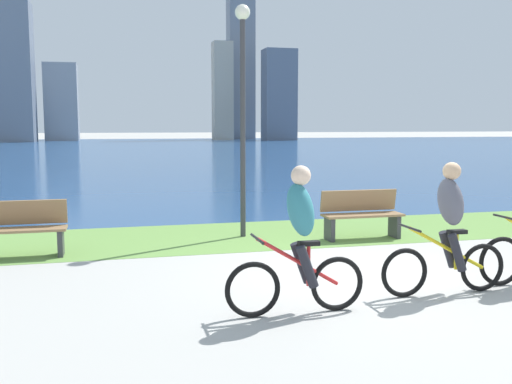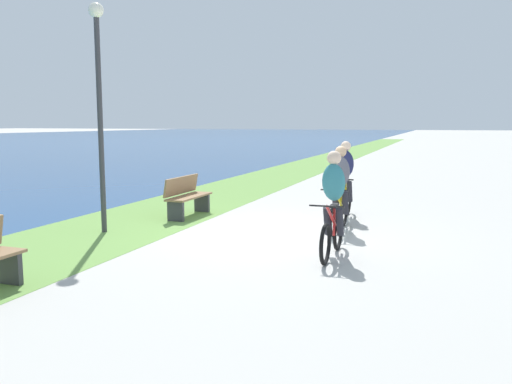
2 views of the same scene
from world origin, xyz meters
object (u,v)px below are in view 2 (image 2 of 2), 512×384
(cyclist_distant_rear, at_px, (345,180))
(bench_near_path, at_px, (187,196))
(cyclist_trailing, at_px, (340,189))
(lamppost_tall, at_px, (99,86))
(cyclist_lead, at_px, (333,204))

(cyclist_distant_rear, distance_m, bench_near_path, 3.53)
(cyclist_trailing, relative_size, lamppost_tall, 0.40)
(bench_near_path, bearing_deg, cyclist_distant_rear, -74.11)
(bench_near_path, bearing_deg, cyclist_trailing, -97.19)
(cyclist_lead, xyz_separation_m, cyclist_distant_rear, (3.44, 0.43, 0.01))
(cyclist_lead, height_order, lamppost_tall, lamppost_tall)
(bench_near_path, xyz_separation_m, lamppost_tall, (-2.09, 0.72, 2.31))
(cyclist_lead, xyz_separation_m, bench_near_path, (2.48, 3.80, -0.38))
(cyclist_distant_rear, bearing_deg, cyclist_lead, -172.94)
(cyclist_lead, height_order, cyclist_trailing, cyclist_lead)
(cyclist_distant_rear, bearing_deg, cyclist_trailing, -173.80)
(cyclist_lead, relative_size, bench_near_path, 1.11)
(cyclist_lead, bearing_deg, cyclist_distant_rear, 7.06)
(cyclist_trailing, height_order, cyclist_distant_rear, cyclist_distant_rear)
(cyclist_distant_rear, distance_m, lamppost_tall, 5.46)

